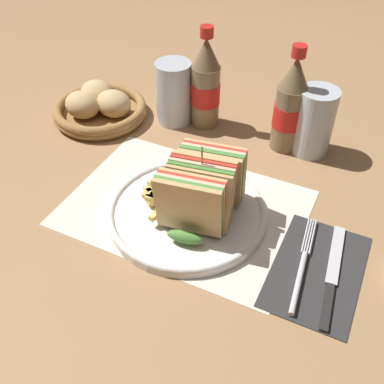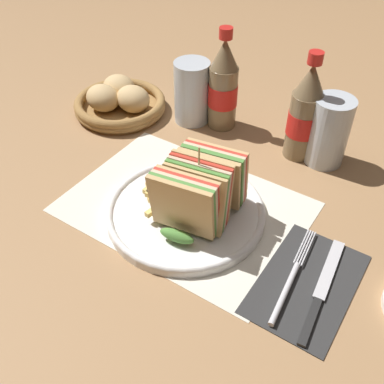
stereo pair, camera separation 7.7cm
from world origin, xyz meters
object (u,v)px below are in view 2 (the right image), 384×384
(fork, at_px, (289,283))
(glass_far, at_px, (192,96))
(plate_main, at_px, (186,211))
(glass_near, at_px, (329,131))
(club_sandwich, at_px, (199,191))
(coke_bottle_far, at_px, (305,114))
(bread_basket, at_px, (120,102))
(knife, at_px, (322,290))
(coke_bottle_near, at_px, (223,87))

(fork, xyz_separation_m, glass_far, (-0.37, 0.30, 0.05))
(plate_main, bearing_deg, glass_near, 63.71)
(plate_main, distance_m, club_sandwich, 0.07)
(glass_far, bearing_deg, coke_bottle_far, 2.54)
(plate_main, height_order, club_sandwich, club_sandwich)
(fork, relative_size, glass_near, 1.45)
(glass_far, bearing_deg, bread_basket, -158.41)
(glass_far, bearing_deg, glass_near, 3.60)
(club_sandwich, height_order, knife, club_sandwich)
(glass_near, bearing_deg, bread_basket, -169.96)
(fork, height_order, knife, fork)
(coke_bottle_far, bearing_deg, bread_basket, -169.82)
(bread_basket, bearing_deg, glass_far, 21.59)
(fork, height_order, glass_far, glass_far)
(knife, relative_size, coke_bottle_far, 0.95)
(club_sandwich, relative_size, coke_bottle_far, 0.77)
(coke_bottle_far, bearing_deg, fork, -68.66)
(club_sandwich, bearing_deg, plate_main, 178.58)
(coke_bottle_near, xyz_separation_m, glass_near, (0.23, 0.00, -0.03))
(coke_bottle_far, relative_size, bread_basket, 1.05)
(knife, xyz_separation_m, coke_bottle_far, (-0.17, 0.30, 0.09))
(plate_main, height_order, coke_bottle_near, coke_bottle_near)
(coke_bottle_far, relative_size, glass_near, 1.59)
(plate_main, xyz_separation_m, glass_near, (0.14, 0.28, 0.06))
(plate_main, bearing_deg, fork, -10.63)
(plate_main, distance_m, bread_basket, 0.38)
(knife, height_order, glass_near, glass_near)
(glass_near, bearing_deg, fork, -77.24)
(coke_bottle_near, relative_size, bread_basket, 1.05)
(glass_far, bearing_deg, fork, -39.08)
(coke_bottle_far, xyz_separation_m, bread_basket, (-0.41, -0.07, -0.07))
(coke_bottle_far, bearing_deg, glass_near, 8.86)
(plate_main, height_order, coke_bottle_far, coke_bottle_far)
(glass_near, height_order, glass_far, same)
(club_sandwich, bearing_deg, knife, -5.62)
(coke_bottle_far, bearing_deg, knife, -60.69)
(club_sandwich, bearing_deg, coke_bottle_near, 113.30)
(glass_far, relative_size, bread_basket, 0.66)
(plate_main, bearing_deg, coke_bottle_far, 71.93)
(plate_main, height_order, glass_near, glass_near)
(coke_bottle_far, distance_m, glass_far, 0.25)
(fork, distance_m, coke_bottle_near, 0.45)
(plate_main, distance_m, coke_bottle_far, 0.30)
(coke_bottle_near, height_order, bread_basket, coke_bottle_near)
(coke_bottle_far, height_order, glass_near, coke_bottle_far)
(club_sandwich, height_order, bread_basket, club_sandwich)
(plate_main, height_order, knife, plate_main)
(coke_bottle_near, bearing_deg, knife, -40.97)
(club_sandwich, height_order, coke_bottle_near, coke_bottle_near)
(bread_basket, bearing_deg, plate_main, -32.36)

